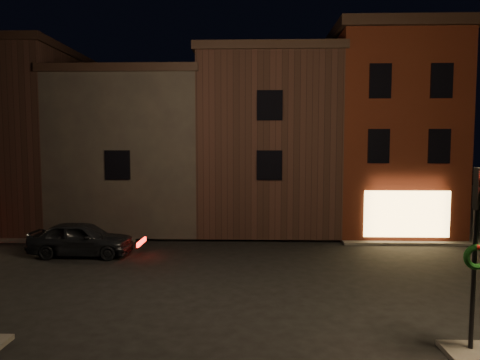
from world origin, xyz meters
The scene contains 8 objects.
ground centered at (0.00, 0.00, 0.00)m, with size 120.00×120.00×0.00m, color black.
sidewalk_far_left centered at (-20.00, 20.00, 0.06)m, with size 30.00×30.00×0.12m, color #2D2B28.
corner_building centered at (8.00, 9.47, 5.40)m, with size 6.50×8.50×10.50m.
row_building_a centered at (1.50, 10.50, 4.83)m, with size 7.30×10.30×9.40m.
row_building_b centered at (-5.75, 10.50, 4.33)m, with size 7.80×10.30×8.40m.
row_building_c centered at (-13.00, 10.50, 5.08)m, with size 7.30×10.30×9.90m.
traffic_signal centered at (5.60, -5.51, 2.81)m, with size 0.58×0.38×4.05m.
parked_car_a centered at (-6.50, 2.77, 0.73)m, with size 1.72×4.27×1.46m, color black.
Camera 1 is at (0.73, -14.77, 4.63)m, focal length 32.00 mm.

